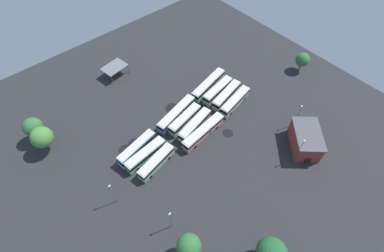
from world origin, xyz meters
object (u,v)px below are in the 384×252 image
bus_row1_slot1 (185,119)px  bus_row1_slot2 (195,125)px  lamp_post_far_corner (300,149)px  tree_northeast (42,137)px  bus_row2_slot1 (145,155)px  maintenance_shelter (114,67)px  lamp_post_by_building (113,193)px  bus_row0_slot3 (235,101)px  bus_row0_slot2 (226,95)px  lamp_post_mid_lot (298,115)px  bus_row1_slot3 (203,132)px  tree_north_edge (189,246)px  bus_row0_slot0 (209,85)px  bus_row2_slot2 (156,162)px  bus_row2_slot0 (137,148)px  lamp_post_near_entrance (171,220)px  bus_row1_slot0 (177,114)px  tree_south_edge (303,60)px  tree_east_edge (33,127)px  bus_row0_slot1 (218,90)px  depot_building (305,140)px

bus_row1_slot1 → bus_row1_slot2: same height
lamp_post_far_corner → tree_northeast: (47.60, -45.11, 0.86)m
bus_row1_slot1 → bus_row2_slot1: same height
maintenance_shelter → lamp_post_by_building: (23.36, 38.35, 1.32)m
bus_row0_slot3 → bus_row2_slot1: (31.23, -2.10, -0.00)m
bus_row0_slot2 → lamp_post_mid_lot: (-7.67, 19.89, 2.74)m
bus_row1_slot1 → bus_row1_slot3: 6.82m
tree_north_edge → bus_row0_slot0: bearing=-137.5°
bus_row0_slot0 → lamp_post_far_corner: bearing=89.1°
bus_row1_slot3 → lamp_post_mid_lot: lamp_post_mid_lot is taller
bus_row2_slot2 → tree_northeast: 29.94m
bus_row1_slot3 → bus_row0_slot0: bearing=-137.2°
lamp_post_by_building → bus_row2_slot0: bearing=-144.4°
bus_row2_slot2 → tree_northeast: bearing=-50.5°
bus_row2_slot2 → lamp_post_by_building: (13.01, 1.64, 2.79)m
bus_row0_slot0 → bus_row1_slot2: (13.90, 9.35, -0.00)m
maintenance_shelter → lamp_post_mid_lot: bearing=118.1°
bus_row2_slot1 → lamp_post_near_entrance: 19.54m
bus_row2_slot2 → lamp_post_by_building: bearing=7.2°
bus_row1_slot0 → bus_row2_slot2: same height
bus_row0_slot3 → lamp_post_by_building: lamp_post_by_building is taller
bus_row1_slot2 → lamp_post_far_corner: bearing=118.4°
bus_row1_slot3 → tree_south_edge: size_ratio=2.24×
bus_row0_slot3 → bus_row1_slot3: size_ratio=0.85×
bus_row0_slot2 → tree_east_edge: tree_east_edge is taller
bus_row1_slot2 → bus_row2_slot1: same height
bus_row2_slot1 → tree_south_edge: (-59.43, 5.11, 2.53)m
bus_row1_slot1 → lamp_post_mid_lot: 31.48m
bus_row1_slot0 → bus_row0_slot0: bearing=-169.9°
tree_north_edge → tree_northeast: size_ratio=0.97×
lamp_post_mid_lot → tree_south_edge: lamp_post_mid_lot is taller
bus_row2_slot1 → lamp_post_by_building: lamp_post_by_building is taller
bus_row0_slot1 → lamp_post_by_building: lamp_post_by_building is taller
bus_row0_slot2 → depot_building: (-3.60, 25.96, 1.13)m
bus_row1_slot0 → bus_row2_slot1: same height
bus_row0_slot3 → tree_northeast: (49.30, -21.40, 3.90)m
bus_row1_slot3 → tree_south_edge: bearing=178.9°
bus_row2_slot0 → bus_row2_slot1: bearing=99.5°
bus_row0_slot2 → bus_row1_slot0: bearing=-14.8°
bus_row1_slot2 → lamp_post_by_building: 28.77m
bus_row0_slot2 → tree_south_edge: 29.23m
bus_row0_slot2 → depot_building: bearing=97.9°
bus_row0_slot1 → bus_row0_slot2: bearing=100.2°
bus_row1_slot1 → lamp_post_far_corner: 31.72m
bus_row2_slot2 → lamp_post_far_corner: (-28.71, 22.21, 3.04)m
lamp_post_far_corner → lamp_post_near_entrance: size_ratio=1.14×
tree_east_edge → tree_south_edge: (-77.94, 29.28, -1.21)m
tree_east_edge → lamp_post_mid_lot: bearing=143.3°
bus_row1_slot2 → bus_row0_slot0: bearing=-146.1°
lamp_post_mid_lot → bus_row1_slot3: bearing=-32.5°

